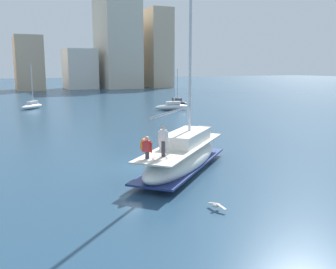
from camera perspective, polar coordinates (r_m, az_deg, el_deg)
The scene contains 7 objects.
ground_plane at distance 23.09m, azimuth -3.61°, elevation -4.70°, with size 400.00×400.00×0.00m, color navy.
main_sailboat at distance 21.80m, azimuth 2.26°, elevation -3.14°, with size 8.60×8.36×11.52m.
moored_sloop_near at distance 52.83m, azimuth 0.59°, elevation 4.28°, with size 5.07×1.78×7.65m.
moored_sloop_far at distance 60.92m, azimuth 1.21°, elevation 4.95°, with size 2.76×3.83×5.58m.
moored_catamaran at distance 57.73m, azimuth -19.74°, elevation 4.12°, with size 3.75×3.89×6.35m.
seagull at distance 16.21m, azimuth 7.33°, elevation -10.50°, with size 0.48×1.02×0.17m.
waterfront_buildings at distance 105.96m, azimuth -20.66°, elevation 12.10°, with size 84.12×20.29×26.85m.
Camera 1 is at (-7.97, -20.86, 5.88)m, focal length 40.60 mm.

